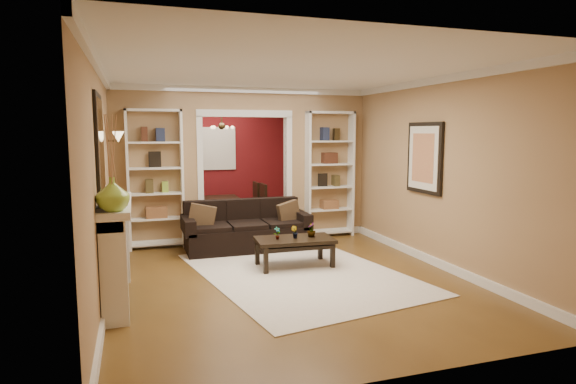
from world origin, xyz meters
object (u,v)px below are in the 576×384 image
object	(u,v)px
fireplace	(118,252)
bookshelf_right	(329,175)
coffee_table	(295,252)
bookshelf_left	(155,180)
dining_table	(223,212)
sofa	(246,226)

from	to	relation	value
fireplace	bookshelf_right	bearing A→B (deg)	34.80
coffee_table	bookshelf_left	bearing A→B (deg)	139.57
coffee_table	dining_table	world-z (taller)	dining_table
sofa	coffee_table	size ratio (longest dim) A/B	1.85
bookshelf_right	bookshelf_left	bearing A→B (deg)	180.00
sofa	bookshelf_right	distance (m)	1.95
coffee_table	bookshelf_right	distance (m)	2.39
bookshelf_right	coffee_table	bearing A→B (deg)	-125.56
sofa	fireplace	size ratio (longest dim) A/B	1.21
coffee_table	bookshelf_left	size ratio (longest dim) A/B	0.48
coffee_table	bookshelf_left	xyz separation A→B (m)	(-1.82, 1.78, 0.94)
coffee_table	sofa	bearing A→B (deg)	113.72
sofa	coffee_table	distance (m)	1.29
bookshelf_right	fireplace	xyz separation A→B (m)	(-3.64, -2.53, -0.57)
bookshelf_left	bookshelf_right	world-z (taller)	same
bookshelf_right	fireplace	distance (m)	4.47
bookshelf_left	dining_table	world-z (taller)	bookshelf_left
sofa	dining_table	world-z (taller)	sofa
sofa	bookshelf_left	distance (m)	1.68
fireplace	sofa	bearing A→B (deg)	45.28
bookshelf_left	fireplace	xyz separation A→B (m)	(-0.54, -2.53, -0.57)
sofa	bookshelf_left	size ratio (longest dim) A/B	0.89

